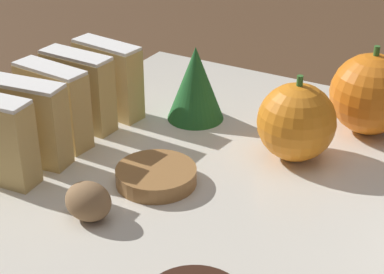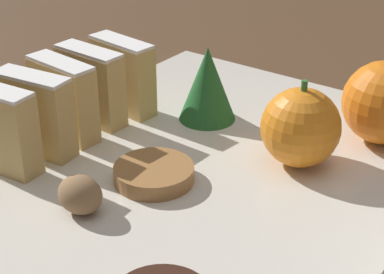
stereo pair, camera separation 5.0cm
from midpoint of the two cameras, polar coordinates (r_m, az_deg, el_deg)
The scene contains 11 objects.
ground_plane at distance 0.52m, azimuth 2.75°, elevation -4.21°, with size 6.00×6.00×0.00m, color #513823.
serving_platter at distance 0.51m, azimuth 2.77°, elevation -3.64°, with size 0.34×0.44×0.01m.
stollen_slice_second at distance 0.53m, azimuth -11.23°, elevation 1.96°, with size 0.07×0.03×0.07m.
stollen_slice_third at distance 0.56m, azimuth -8.88°, elevation 3.32°, with size 0.07×0.03×0.07m.
stollen_slice_fourth at distance 0.58m, azimuth -6.56°, elevation 4.51°, with size 0.07×0.02×0.07m.
stollen_slice_fifth at distance 0.60m, azimuth -3.82°, elevation 5.43°, with size 0.07×0.03×0.07m.
orange_near at distance 0.52m, azimuth 12.36°, elevation 0.78°, with size 0.06×0.06×0.07m.
orange_far at distance 0.57m, azimuth 19.13°, elevation 2.86°, with size 0.07×0.07×0.08m.
walnut at distance 0.46m, azimuth -6.87°, elevation -5.20°, with size 0.03×0.03×0.03m.
gingerbread_cookie at distance 0.49m, azimuth -0.54°, elevation -3.36°, with size 0.06×0.06×0.01m.
evergreen_sprig at distance 0.58m, azimuth 3.84°, elevation 4.69°, with size 0.05×0.05×0.07m.
Camera 2 is at (0.26, -0.35, 0.27)m, focal length 60.00 mm.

